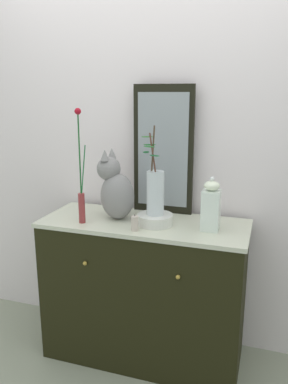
{
  "coord_description": "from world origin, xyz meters",
  "views": [
    {
      "loc": [
        0.68,
        -2.07,
        1.64
      ],
      "look_at": [
        0.0,
        0.0,
        1.08
      ],
      "focal_mm": 36.3,
      "sensor_mm": 36.0,
      "label": 1
    }
  ],
  "objects_px": {
    "cat_sitting": "(116,190)",
    "jar_lidded_porcelain": "(211,206)",
    "vase_glass_clear": "(155,191)",
    "mirror_leaning": "(163,150)",
    "vase_slim_green": "(81,190)",
    "bowl_porcelain": "(155,219)",
    "sideboard": "(144,290)",
    "candle_pillar": "(134,223)"
  },
  "relations": [
    {
      "from": "vase_glass_clear",
      "to": "bowl_porcelain",
      "type": "bearing_deg",
      "value": 29.39
    },
    {
      "from": "cat_sitting",
      "to": "vase_glass_clear",
      "type": "distance_m",
      "value": 0.26
    },
    {
      "from": "sideboard",
      "to": "cat_sitting",
      "type": "height_order",
      "value": "cat_sitting"
    },
    {
      "from": "mirror_leaning",
      "to": "vase_slim_green",
      "type": "xyz_separation_m",
      "value": [
        -0.39,
        -0.35,
        -0.2
      ]
    },
    {
      "from": "cat_sitting",
      "to": "jar_lidded_porcelain",
      "type": "relative_size",
      "value": 1.48
    },
    {
      "from": "candle_pillar",
      "to": "jar_lidded_porcelain",
      "type": "bearing_deg",
      "value": 19.51
    },
    {
      "from": "cat_sitting",
      "to": "bowl_porcelain",
      "type": "xyz_separation_m",
      "value": [
        0.26,
        -0.04,
        -0.15
      ]
    },
    {
      "from": "cat_sitting",
      "to": "jar_lidded_porcelain",
      "type": "height_order",
      "value": "cat_sitting"
    },
    {
      "from": "cat_sitting",
      "to": "candle_pillar",
      "type": "xyz_separation_m",
      "value": [
        0.18,
        -0.17,
        -0.13
      ]
    },
    {
      "from": "cat_sitting",
      "to": "mirror_leaning",
      "type": "bearing_deg",
      "value": 42.5
    },
    {
      "from": "mirror_leaning",
      "to": "candle_pillar",
      "type": "xyz_separation_m",
      "value": [
        -0.05,
        -0.38,
        -0.35
      ]
    },
    {
      "from": "bowl_porcelain",
      "to": "candle_pillar",
      "type": "relative_size",
      "value": 2.17
    },
    {
      "from": "cat_sitting",
      "to": "vase_glass_clear",
      "type": "height_order",
      "value": "vase_glass_clear"
    },
    {
      "from": "jar_lidded_porcelain",
      "to": "bowl_porcelain",
      "type": "bearing_deg",
      "value": -178.5
    },
    {
      "from": "mirror_leaning",
      "to": "vase_glass_clear",
      "type": "relative_size",
      "value": 1.57
    },
    {
      "from": "bowl_porcelain",
      "to": "mirror_leaning",
      "type": "bearing_deg",
      "value": 96.01
    },
    {
      "from": "vase_slim_green",
      "to": "bowl_porcelain",
      "type": "bearing_deg",
      "value": 13.7
    },
    {
      "from": "candle_pillar",
      "to": "vase_slim_green",
      "type": "bearing_deg",
      "value": 174.79
    },
    {
      "from": "sideboard",
      "to": "mirror_leaning",
      "type": "distance_m",
      "value": 0.87
    },
    {
      "from": "sideboard",
      "to": "vase_slim_green",
      "type": "relative_size",
      "value": 1.86
    },
    {
      "from": "jar_lidded_porcelain",
      "to": "candle_pillar",
      "type": "distance_m",
      "value": 0.43
    },
    {
      "from": "candle_pillar",
      "to": "vase_glass_clear",
      "type": "bearing_deg",
      "value": 58.97
    },
    {
      "from": "jar_lidded_porcelain",
      "to": "candle_pillar",
      "type": "bearing_deg",
      "value": -160.49
    },
    {
      "from": "candle_pillar",
      "to": "cat_sitting",
      "type": "bearing_deg",
      "value": 135.98
    },
    {
      "from": "mirror_leaning",
      "to": "cat_sitting",
      "type": "relative_size",
      "value": 1.76
    },
    {
      "from": "cat_sitting",
      "to": "jar_lidded_porcelain",
      "type": "distance_m",
      "value": 0.57
    },
    {
      "from": "vase_slim_green",
      "to": "jar_lidded_porcelain",
      "type": "xyz_separation_m",
      "value": [
        0.73,
        0.11,
        -0.06
      ]
    },
    {
      "from": "vase_glass_clear",
      "to": "cat_sitting",
      "type": "bearing_deg",
      "value": 170.98
    },
    {
      "from": "sideboard",
      "to": "mirror_leaning",
      "type": "xyz_separation_m",
      "value": [
        0.05,
        0.22,
        0.84
      ]
    },
    {
      "from": "candle_pillar",
      "to": "mirror_leaning",
      "type": "bearing_deg",
      "value": 82.06
    },
    {
      "from": "candle_pillar",
      "to": "sideboard",
      "type": "bearing_deg",
      "value": 89.23
    },
    {
      "from": "cat_sitting",
      "to": "vase_slim_green",
      "type": "distance_m",
      "value": 0.21
    },
    {
      "from": "sideboard",
      "to": "mirror_leaning",
      "type": "relative_size",
      "value": 1.55
    },
    {
      "from": "mirror_leaning",
      "to": "vase_slim_green",
      "type": "height_order",
      "value": "mirror_leaning"
    },
    {
      "from": "vase_slim_green",
      "to": "bowl_porcelain",
      "type": "distance_m",
      "value": 0.46
    },
    {
      "from": "vase_glass_clear",
      "to": "mirror_leaning",
      "type": "bearing_deg",
      "value": 95.73
    },
    {
      "from": "mirror_leaning",
      "to": "cat_sitting",
      "type": "height_order",
      "value": "mirror_leaning"
    },
    {
      "from": "vase_slim_green",
      "to": "jar_lidded_porcelain",
      "type": "bearing_deg",
      "value": 8.52
    },
    {
      "from": "bowl_porcelain",
      "to": "vase_glass_clear",
      "type": "distance_m",
      "value": 0.17
    },
    {
      "from": "cat_sitting",
      "to": "bowl_porcelain",
      "type": "height_order",
      "value": "cat_sitting"
    },
    {
      "from": "mirror_leaning",
      "to": "bowl_porcelain",
      "type": "height_order",
      "value": "mirror_leaning"
    },
    {
      "from": "vase_slim_green",
      "to": "jar_lidded_porcelain",
      "type": "distance_m",
      "value": 0.74
    }
  ]
}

